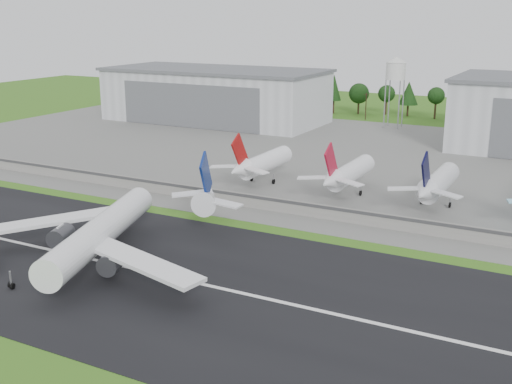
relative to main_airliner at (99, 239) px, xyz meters
The scene contains 13 objects.
ground 15.31m from the main_airliner, 41.38° to the right, with size 600.00×600.00×0.00m, color #295E16.
runway 11.92m from the main_airliner, ahead, with size 320.00×60.00×0.10m, color black.
runway_centerline 11.89m from the main_airliner, ahead, with size 220.00×1.00×0.02m, color white.
apron 111.05m from the main_airliner, 84.37° to the left, with size 320.00×150.00×0.10m, color slate.
blast_fence 46.79m from the main_airliner, 76.52° to the left, with size 240.00×0.61×3.50m.
hangar_west 170.15m from the main_airliner, 113.99° to the left, with size 97.00×44.00×23.20m.
water_tower 176.61m from the main_airliner, 88.08° to the left, with size 8.40×8.40×29.40m.
utility_poles 190.79m from the main_airliner, 86.73° to the left, with size 230.00×3.00×12.00m, color black, non-canonical shape.
treeline 205.76m from the main_airliner, 86.97° to the left, with size 320.00×16.00×22.00m, color black, non-canonical shape.
main_airliner is the anchor object (origin of this frame).
parked_jet_red_a 66.95m from the main_airliner, 90.31° to the left, with size 7.36×31.29×16.44m.
parked_jet_red_b 71.51m from the main_airliner, 69.40° to the left, with size 7.36×31.29×16.40m.
parked_jet_navy 82.52m from the main_airliner, 54.23° to the left, with size 7.36×31.29×16.51m.
Camera 1 is at (69.59, -78.13, 46.25)m, focal length 45.00 mm.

